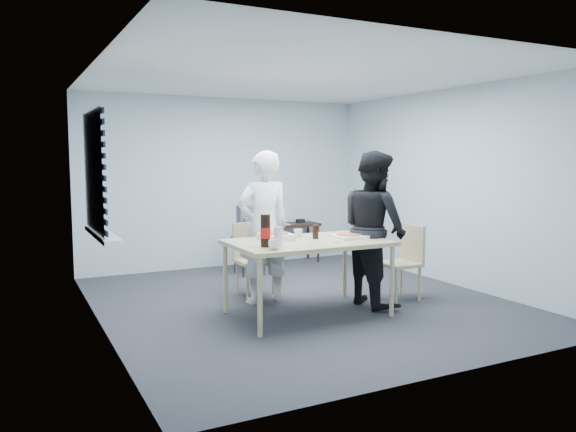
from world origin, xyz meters
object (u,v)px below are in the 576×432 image
person_white (264,227)px  person_black (374,228)px  soda_bottle (265,231)px  chair_far (252,254)px  mug_a (275,244)px  side_table (290,228)px  chair_right (405,257)px  mug_b (298,233)px  backpack (249,221)px  stool (249,244)px  dining_table (308,246)px

person_white → person_black: bearing=149.4°
person_white → soda_bottle: size_ratio=5.42×
chair_far → mug_a: mug_a is taller
soda_bottle → chair_far: bearing=72.8°
side_table → mug_a: size_ratio=7.70×
side_table → chair_right: bearing=-86.5°
chair_right → mug_b: bearing=171.8°
chair_far → person_white: bearing=-93.1°
chair_far → mug_a: (-0.37, -1.44, 0.34)m
person_white → backpack: size_ratio=3.91×
mug_a → soda_bottle: (-0.01, 0.18, 0.11)m
side_table → mug_a: bearing=-119.3°
mug_a → chair_far: bearing=75.4°
stool → mug_a: (-0.81, -2.57, 0.41)m
chair_far → person_black: bearing=-44.2°
chair_far → person_white: (-0.02, -0.39, 0.37)m
stool → soda_bottle: (-0.83, -2.39, 0.52)m
dining_table → stool: 2.25m
chair_far → chair_right: 1.86m
dining_table → mug_a: bearing=-147.6°
chair_right → mug_a: (-1.93, -0.43, 0.34)m
mug_b → soda_bottle: bearing=-143.9°
person_white → mug_a: 1.10m
person_black → backpack: bearing=16.4°
dining_table → stool: size_ratio=2.99×
dining_table → backpack: 2.21m
person_white → mug_b: 0.48m
side_table → mug_b: 2.81m
chair_right → person_black: person_black is taller
chair_far → person_white: person_white is taller
mug_a → soda_bottle: size_ratio=0.38×
mug_a → mug_b: size_ratio=1.23×
dining_table → soda_bottle: 0.64m
chair_far → person_white: 0.54m
person_black → backpack: 2.26m
person_white → mug_a: bearing=71.3°
backpack → soda_bottle: (-0.83, -2.37, 0.19)m
person_white → person_black: size_ratio=1.00×
person_black → stool: 2.31m
person_black → backpack: (-0.64, 2.16, -0.11)m
person_white → dining_table: bearing=107.0°
person_white → side_table: bearing=-123.8°
person_white → backpack: 1.59m
person_white → backpack: person_white is taller
chair_far → stool: chair_far is taller
side_table → backpack: (-0.95, -0.59, 0.22)m
backpack → side_table: bearing=37.3°
chair_right → backpack: size_ratio=1.97×
dining_table → person_white: person_white is taller
chair_far → mug_b: bearing=-75.5°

